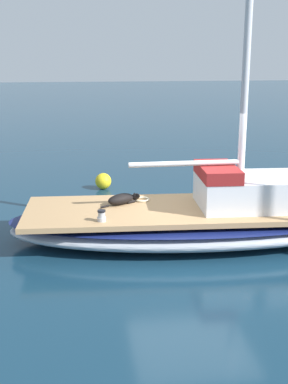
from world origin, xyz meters
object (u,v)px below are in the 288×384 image
(dog_black, at_px, (122,199))
(coiled_rope, at_px, (142,199))
(sailboat_main, at_px, (194,223))
(mooring_buoy, at_px, (103,181))
(deck_winch, at_px, (102,216))

(dog_black, xyz_separation_m, coiled_rope, (-0.21, 0.42, -0.08))
(sailboat_main, distance_m, coiled_rope, 1.19)
(sailboat_main, xyz_separation_m, coiled_rope, (-0.62, -0.96, 0.35))
(dog_black, xyz_separation_m, mooring_buoy, (-3.71, -0.16, -0.55))
(deck_winch, height_order, mooring_buoy, deck_winch)
(mooring_buoy, bearing_deg, coiled_rope, 9.44)
(deck_winch, bearing_deg, dog_black, 154.94)
(dog_black, bearing_deg, sailboat_main, 73.35)
(sailboat_main, relative_size, mooring_buoy, 16.75)
(sailboat_main, height_order, mooring_buoy, sailboat_main)
(sailboat_main, xyz_separation_m, dog_black, (-0.41, -1.38, 0.43))
(coiled_rope, bearing_deg, mooring_buoy, -170.56)
(dog_black, distance_m, mooring_buoy, 3.75)
(dog_black, height_order, coiled_rope, dog_black)
(dog_black, xyz_separation_m, deck_winch, (1.02, -0.48, -0.01))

